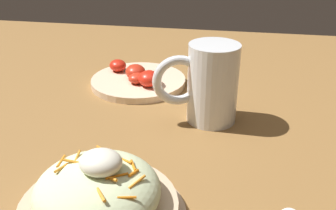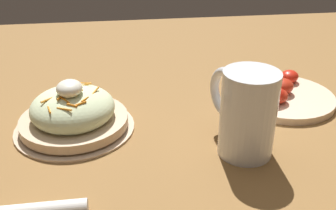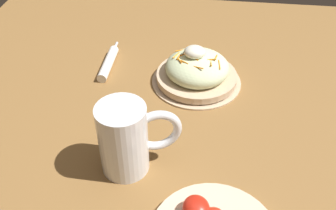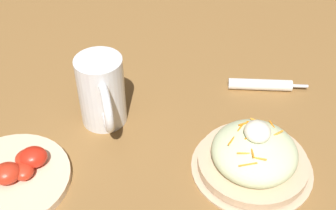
% 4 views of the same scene
% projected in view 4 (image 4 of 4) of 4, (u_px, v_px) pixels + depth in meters
% --- Properties ---
extents(ground_plane, '(1.43, 1.43, 0.00)m').
position_uv_depth(ground_plane, '(129.00, 173.00, 0.82)').
color(ground_plane, olive).
extents(salad_plate, '(0.22, 0.22, 0.10)m').
position_uv_depth(salad_plate, '(254.00, 156.00, 0.81)').
color(salad_plate, '#D1B28E').
rests_on(salad_plate, ground_plane).
extents(beer_mug, '(0.16, 0.09, 0.15)m').
position_uv_depth(beer_mug, '(102.00, 95.00, 0.89)').
color(beer_mug, white).
rests_on(beer_mug, ground_plane).
extents(napkin_roll, '(0.03, 0.18, 0.02)m').
position_uv_depth(napkin_roll, '(261.00, 85.00, 1.00)').
color(napkin_roll, white).
rests_on(napkin_roll, ground_plane).
extents(tomato_plate, '(0.22, 0.22, 0.05)m').
position_uv_depth(tomato_plate, '(12.00, 176.00, 0.80)').
color(tomato_plate, beige).
rests_on(tomato_plate, ground_plane).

